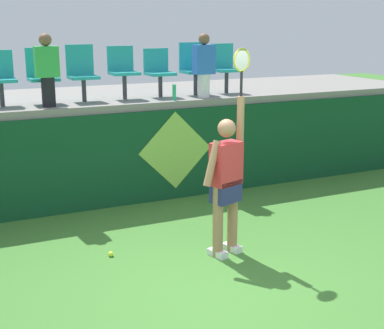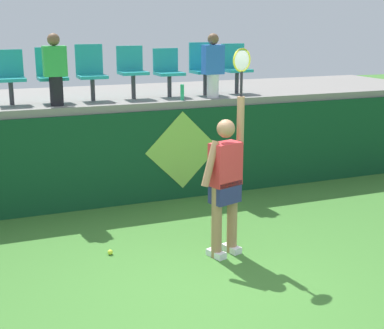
{
  "view_description": "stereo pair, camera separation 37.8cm",
  "coord_description": "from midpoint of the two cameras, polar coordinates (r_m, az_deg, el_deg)",
  "views": [
    {
      "loc": [
        -2.57,
        -4.95,
        2.83
      ],
      "look_at": [
        0.29,
        1.13,
        1.11
      ],
      "focal_mm": 52.27,
      "sensor_mm": 36.0,
      "label": 1
    },
    {
      "loc": [
        -2.22,
        -5.11,
        2.83
      ],
      "look_at": [
        0.29,
        1.13,
        1.11
      ],
      "focal_mm": 52.27,
      "sensor_mm": 36.0,
      "label": 2
    }
  ],
  "objects": [
    {
      "name": "ground_plane",
      "position": [
        6.25,
        3.19,
        -12.59
      ],
      "size": [
        40.0,
        40.0,
        0.0
      ],
      "primitive_type": "plane",
      "color": "#3D752D"
    },
    {
      "name": "stadium_chair_5",
      "position": [
        9.53,
        -1.33,
        9.66
      ],
      "size": [
        0.44,
        0.42,
        0.8
      ],
      "color": "#38383D",
      "rests_on": "spectator_platform"
    },
    {
      "name": "stadium_chair_1",
      "position": [
        8.96,
        -16.97,
        8.8
      ],
      "size": [
        0.44,
        0.42,
        0.82
      ],
      "color": "#38383D",
      "rests_on": "spectator_platform"
    },
    {
      "name": "spectator_1",
      "position": [
        9.41,
        3.32,
        10.13
      ],
      "size": [
        0.34,
        0.2,
        1.05
      ],
      "color": "white",
      "rests_on": "spectator_platform"
    },
    {
      "name": "tennis_ball",
      "position": [
        7.11,
        -6.83,
        -8.89
      ],
      "size": [
        0.07,
        0.07,
        0.07
      ],
      "primitive_type": "sphere",
      "color": "#D1E533",
      "rests_on": "ground_plane"
    },
    {
      "name": "wall_signage_mount",
      "position": [
        9.24,
        0.23,
        -3.45
      ],
      "size": [
        1.27,
        0.01,
        1.45
      ],
      "color": "#0F4223",
      "rests_on": "ground_plane"
    },
    {
      "name": "court_back_wall",
      "position": [
        8.84,
        -5.63,
        0.62
      ],
      "size": [
        12.72,
        0.2,
        1.48
      ],
      "primitive_type": "cube",
      "color": "#0F4223",
      "rests_on": "ground_plane"
    },
    {
      "name": "tennis_player",
      "position": [
        6.79,
        5.03,
        -1.56
      ],
      "size": [
        0.73,
        0.36,
        2.53
      ],
      "color": "white",
      "rests_on": "ground_plane"
    },
    {
      "name": "stadium_chair_4",
      "position": [
        9.33,
        -5.0,
        9.72
      ],
      "size": [
        0.44,
        0.42,
        0.85
      ],
      "color": "#38383D",
      "rests_on": "spectator_platform"
    },
    {
      "name": "spectator_0",
      "position": [
        8.64,
        -12.57,
        9.54
      ],
      "size": [
        0.34,
        0.2,
        1.07
      ],
      "color": "black",
      "rests_on": "spectator_platform"
    },
    {
      "name": "water_bottle",
      "position": [
        9.07,
        0.2,
        7.37
      ],
      "size": [
        0.06,
        0.06,
        0.26
      ],
      "primitive_type": "cylinder",
      "color": "#26B272",
      "rests_on": "spectator_platform"
    },
    {
      "name": "stadium_chair_3",
      "position": [
        9.16,
        -9.11,
        9.47
      ],
      "size": [
        0.44,
        0.42,
        0.89
      ],
      "color": "#38383D",
      "rests_on": "spectator_platform"
    },
    {
      "name": "stadium_chair_2",
      "position": [
        9.04,
        -12.97,
        9.13
      ],
      "size": [
        0.44,
        0.42,
        0.85
      ],
      "color": "#38383D",
      "rests_on": "spectator_platform"
    },
    {
      "name": "stadium_chair_7",
      "position": [
        10.04,
        5.52,
        10.01
      ],
      "size": [
        0.44,
        0.42,
        0.86
      ],
      "color": "#38383D",
      "rests_on": "spectator_platform"
    },
    {
      "name": "spectator_platform",
      "position": [
        9.98,
        -7.95,
        6.78
      ],
      "size": [
        12.72,
        2.79,
        0.12
      ],
      "primitive_type": "cube",
      "color": "gray",
      "rests_on": "court_back_wall"
    },
    {
      "name": "stadium_chair_6",
      "position": [
        9.78,
        2.3,
        9.99
      ],
      "size": [
        0.44,
        0.42,
        0.89
      ],
      "color": "#38383D",
      "rests_on": "spectator_platform"
    }
  ]
}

